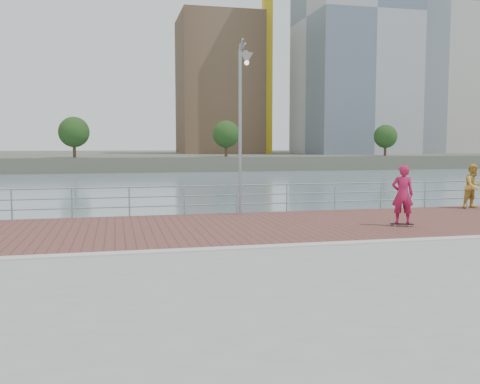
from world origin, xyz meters
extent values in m
plane|color=slate|center=(0.00, 0.00, -2.00)|extent=(400.00, 400.00, 0.00)
cube|color=gray|center=(0.00, -5.00, -1.00)|extent=(40.00, 24.00, 2.00)
cube|color=brown|center=(0.00, 3.60, 0.01)|extent=(40.00, 6.80, 0.02)
cube|color=#B7B5AD|center=(0.00, 0.00, 0.03)|extent=(40.00, 0.40, 0.06)
cube|color=#4C5142|center=(0.00, 122.50, -0.75)|extent=(320.00, 95.00, 2.50)
cylinder|color=#8C9EA8|center=(-7.18, 7.00, 0.55)|extent=(0.06, 0.06, 1.10)
cylinder|color=#8C9EA8|center=(-5.13, 7.00, 0.55)|extent=(0.06, 0.06, 1.10)
cylinder|color=#8C9EA8|center=(-3.08, 7.00, 0.55)|extent=(0.06, 0.06, 1.10)
cylinder|color=#8C9EA8|center=(-1.03, 7.00, 0.55)|extent=(0.06, 0.06, 1.10)
cylinder|color=#8C9EA8|center=(1.03, 7.00, 0.55)|extent=(0.06, 0.06, 1.10)
cylinder|color=#8C9EA8|center=(3.08, 7.00, 0.55)|extent=(0.06, 0.06, 1.10)
cylinder|color=#8C9EA8|center=(5.13, 7.00, 0.55)|extent=(0.06, 0.06, 1.10)
cylinder|color=#8C9EA8|center=(7.18, 7.00, 0.55)|extent=(0.06, 0.06, 1.10)
cylinder|color=#8C9EA8|center=(9.24, 7.00, 0.55)|extent=(0.06, 0.06, 1.10)
cylinder|color=#8C9EA8|center=(11.29, 7.00, 0.55)|extent=(0.06, 0.06, 1.10)
cylinder|color=#8C9EA8|center=(0.00, 7.00, 1.10)|extent=(39.00, 0.05, 0.05)
cylinder|color=#8C9EA8|center=(0.00, 7.00, 0.73)|extent=(39.00, 0.05, 0.05)
cylinder|color=#8C9EA8|center=(0.00, 7.00, 0.36)|extent=(39.00, 0.05, 0.05)
cylinder|color=gray|center=(1.05, 6.50, 3.10)|extent=(0.12, 0.12, 6.19)
cylinder|color=gray|center=(1.05, 5.98, 6.19)|extent=(0.07, 1.03, 0.07)
cone|color=#B2B2AD|center=(1.05, 5.47, 5.99)|extent=(0.45, 0.45, 0.36)
cube|color=black|center=(5.56, 2.47, 0.09)|extent=(0.75, 0.43, 0.03)
cylinder|color=beige|center=(5.32, 2.49, 0.05)|extent=(0.07, 0.06, 0.06)
cylinder|color=beige|center=(5.76, 2.33, 0.05)|extent=(0.07, 0.06, 0.06)
cylinder|color=beige|center=(5.37, 2.62, 0.05)|extent=(0.07, 0.06, 0.06)
cylinder|color=beige|center=(5.81, 2.45, 0.05)|extent=(0.07, 0.06, 0.06)
imported|color=#A91641|center=(5.56, 2.47, 1.07)|extent=(0.82, 0.68, 1.92)
imported|color=gold|center=(10.99, 6.19, 0.95)|extent=(0.99, 0.82, 1.86)
cube|color=gold|center=(30.00, 104.00, 25.50)|extent=(2.00, 2.00, 50.00)
cube|color=brown|center=(20.00, 110.00, 16.12)|extent=(18.00, 18.00, 31.25)
cube|color=#9E9EA3|center=(48.00, 98.00, 29.88)|extent=(22.00, 22.00, 58.76)
cube|color=#B2ADA3|center=(72.00, 108.00, 35.72)|extent=(20.00, 20.00, 70.44)
cylinder|color=#473323|center=(-10.00, 77.00, 2.42)|extent=(0.50, 0.50, 3.83)
sphere|color=#193814|center=(-10.00, 77.00, 4.61)|extent=(4.93, 4.93, 4.93)
cylinder|color=#473323|center=(15.00, 77.00, 2.31)|extent=(0.50, 0.50, 3.61)
sphere|color=#193814|center=(15.00, 77.00, 4.37)|extent=(4.64, 4.64, 4.64)
cylinder|color=#473323|center=(45.00, 77.00, 2.17)|extent=(0.50, 0.50, 3.34)
sphere|color=#193814|center=(45.00, 77.00, 4.08)|extent=(4.29, 4.29, 4.29)
camera|label=1|loc=(-3.54, -13.22, 2.71)|focal=40.00mm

